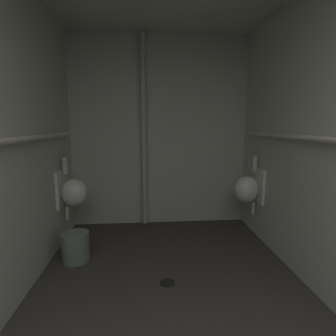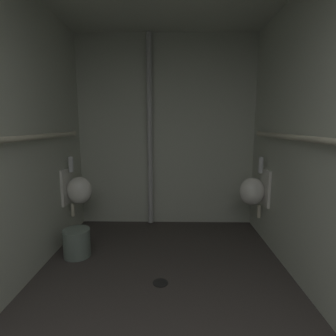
{
  "view_description": "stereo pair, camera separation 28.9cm",
  "coord_description": "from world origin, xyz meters",
  "px_view_note": "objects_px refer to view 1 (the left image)",
  "views": [
    {
      "loc": [
        -0.2,
        0.11,
        1.43
      ],
      "look_at": [
        0.04,
        2.97,
        0.96
      ],
      "focal_mm": 28.49,
      "sensor_mm": 36.0,
      "label": 1
    },
    {
      "loc": [
        0.09,
        0.11,
        1.43
      ],
      "look_at": [
        0.04,
        2.97,
        0.96
      ],
      "focal_mm": 28.49,
      "sensor_mm": 36.0,
      "label": 2
    }
  ],
  "objects_px": {
    "urinal_right_mid": "(248,188)",
    "urinal_left_mid": "(72,192)",
    "standpipe_back_wall": "(144,133)",
    "waste_bin": "(76,247)",
    "floor_drain": "(167,282)"
  },
  "relations": [
    {
      "from": "standpipe_back_wall",
      "to": "urinal_right_mid",
      "type": "bearing_deg",
      "value": -21.47
    },
    {
      "from": "urinal_right_mid",
      "to": "standpipe_back_wall",
      "type": "height_order",
      "value": "standpipe_back_wall"
    },
    {
      "from": "urinal_left_mid",
      "to": "urinal_right_mid",
      "type": "distance_m",
      "value": 2.15
    },
    {
      "from": "standpipe_back_wall",
      "to": "floor_drain",
      "type": "xyz_separation_m",
      "value": [
        0.21,
        -1.45,
        -1.31
      ]
    },
    {
      "from": "floor_drain",
      "to": "waste_bin",
      "type": "xyz_separation_m",
      "value": [
        -0.93,
        0.49,
        0.15
      ]
    },
    {
      "from": "urinal_right_mid",
      "to": "standpipe_back_wall",
      "type": "xyz_separation_m",
      "value": [
        -1.3,
        0.51,
        0.68
      ]
    },
    {
      "from": "urinal_right_mid",
      "to": "waste_bin",
      "type": "xyz_separation_m",
      "value": [
        -2.03,
        -0.45,
        -0.48
      ]
    },
    {
      "from": "standpipe_back_wall",
      "to": "floor_drain",
      "type": "bearing_deg",
      "value": -81.91
    },
    {
      "from": "urinal_right_mid",
      "to": "urinal_left_mid",
      "type": "bearing_deg",
      "value": 179.75
    },
    {
      "from": "urinal_right_mid",
      "to": "standpipe_back_wall",
      "type": "bearing_deg",
      "value": 158.53
    },
    {
      "from": "standpipe_back_wall",
      "to": "waste_bin",
      "type": "height_order",
      "value": "standpipe_back_wall"
    },
    {
      "from": "urinal_left_mid",
      "to": "standpipe_back_wall",
      "type": "height_order",
      "value": "standpipe_back_wall"
    },
    {
      "from": "urinal_right_mid",
      "to": "standpipe_back_wall",
      "type": "distance_m",
      "value": 1.56
    },
    {
      "from": "urinal_right_mid",
      "to": "waste_bin",
      "type": "height_order",
      "value": "urinal_right_mid"
    },
    {
      "from": "urinal_left_mid",
      "to": "floor_drain",
      "type": "bearing_deg",
      "value": -41.89
    }
  ]
}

